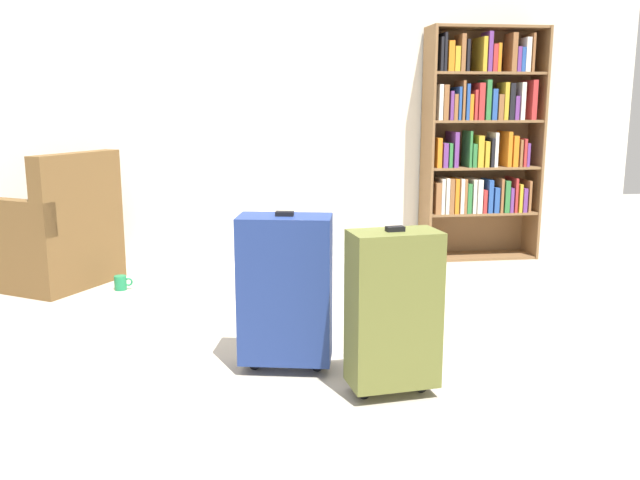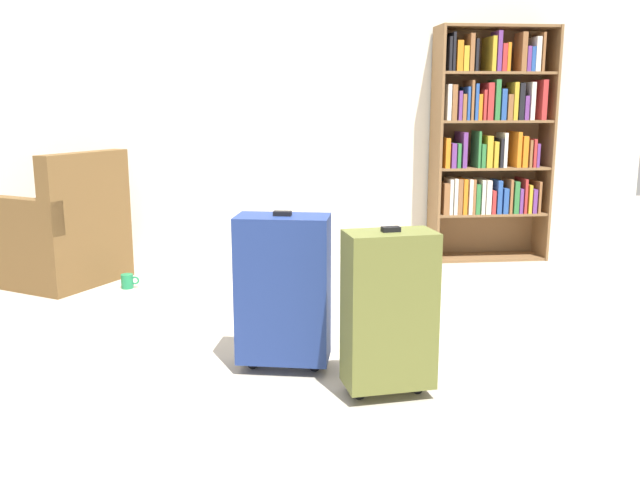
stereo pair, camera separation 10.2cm
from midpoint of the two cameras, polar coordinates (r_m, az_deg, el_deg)
ground_plane at (r=3.39m, az=-3.01°, el=-9.52°), size 10.45×10.45×0.00m
back_wall at (r=5.29m, az=-5.16°, el=12.42°), size 5.97×0.10×2.60m
bookshelf at (r=5.41m, az=12.87°, el=8.49°), size 0.90×0.31×1.78m
armchair at (r=4.92m, az=-22.20°, el=0.14°), size 0.97×0.97×0.90m
mug at (r=4.66m, az=-17.10°, el=-3.49°), size 0.12×0.08×0.10m
suitcase_olive at (r=2.82m, az=5.19°, el=-5.85°), size 0.39×0.25×0.73m
suitcase_navy_blue at (r=3.08m, az=-3.90°, el=-4.17°), size 0.45×0.30×0.74m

